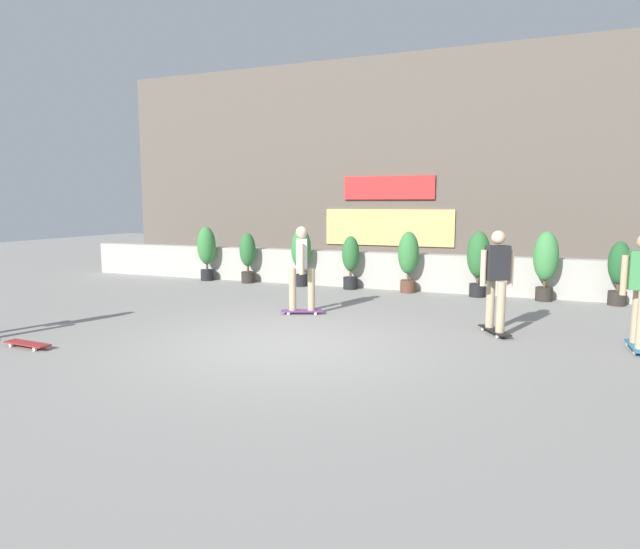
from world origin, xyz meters
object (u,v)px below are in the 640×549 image
object	(u,v)px
potted_plant_2	(301,253)
potted_plant_7	(619,269)
potted_plant_4	(408,257)
potted_plant_5	(478,259)
potted_plant_0	(207,249)
skateboard_near_camera	(27,344)
potted_plant_6	(546,261)
skater_far_right	(497,277)
potted_plant_3	(351,260)
skater_mid_plaza	(302,266)
potted_plant_1	(248,255)

from	to	relation	value
potted_plant_2	potted_plant_7	xyz separation A→B (m)	(7.24, 0.00, -0.11)
potted_plant_4	potted_plant_5	size ratio (longest dim) A/B	0.97
potted_plant_0	skateboard_near_camera	size ratio (longest dim) A/B	1.84
potted_plant_2	skateboard_near_camera	xyz separation A→B (m)	(-1.35, -7.04, -0.81)
potted_plant_0	potted_plant_6	world-z (taller)	potted_plant_6
skateboard_near_camera	skater_far_right	bearing A→B (deg)	28.28
potted_plant_3	potted_plant_6	size ratio (longest dim) A/B	0.87
potted_plant_7	skater_mid_plaza	size ratio (longest dim) A/B	0.79
potted_plant_2	skateboard_near_camera	bearing A→B (deg)	-100.86
potted_plant_3	potted_plant_4	distance (m)	1.46
potted_plant_3	potted_plant_7	distance (m)	5.90
potted_plant_7	skateboard_near_camera	world-z (taller)	potted_plant_7
potted_plant_3	potted_plant_5	size ratio (longest dim) A/B	0.88
potted_plant_3	potted_plant_1	bearing A→B (deg)	-180.00
potted_plant_3	skater_far_right	distance (m)	5.16
potted_plant_2	potted_plant_6	world-z (taller)	potted_plant_6
potted_plant_1	potted_plant_5	world-z (taller)	potted_plant_5
potted_plant_4	skateboard_near_camera	bearing A→B (deg)	-120.50
potted_plant_0	potted_plant_2	distance (m)	2.86
potted_plant_5	potted_plant_6	xyz separation A→B (m)	(1.42, 0.00, 0.02)
potted_plant_1	skateboard_near_camera	distance (m)	7.08
potted_plant_1	potted_plant_3	xyz separation A→B (m)	(2.91, 0.00, -0.01)
potted_plant_2	skater_far_right	bearing A→B (deg)	-35.66
potted_plant_5	skater_far_right	bearing A→B (deg)	-80.23
potted_plant_4	potted_plant_7	size ratio (longest dim) A/B	1.09
potted_plant_3	potted_plant_5	bearing A→B (deg)	-0.00
potted_plant_0	potted_plant_1	xyz separation A→B (m)	(1.29, -0.00, -0.11)
potted_plant_7	skateboard_near_camera	size ratio (longest dim) A/B	1.66
potted_plant_6	skater_far_right	distance (m)	3.69
skater_far_right	potted_plant_2	bearing A→B (deg)	144.34
potted_plant_2	potted_plant_3	xyz separation A→B (m)	(1.34, 0.00, -0.13)
potted_plant_7	skateboard_near_camera	distance (m)	11.13
potted_plant_1	skater_far_right	world-z (taller)	skater_far_right
skater_mid_plaza	skateboard_near_camera	distance (m)	4.77
potted_plant_2	potted_plant_5	bearing A→B (deg)	0.00
potted_plant_0	skater_mid_plaza	bearing A→B (deg)	-37.28
skater_far_right	potted_plant_3	bearing A→B (deg)	135.60
potted_plant_3	skater_mid_plaza	bearing A→B (deg)	-88.09
potted_plant_4	potted_plant_6	distance (m)	3.03
potted_plant_1	potted_plant_7	world-z (taller)	potted_plant_7
skater_mid_plaza	skater_far_right	bearing A→B (deg)	-5.19
skateboard_near_camera	potted_plant_6	bearing A→B (deg)	44.46
potted_plant_2	potted_plant_4	xyz separation A→B (m)	(2.80, 0.00, -0.02)
potted_plant_1	potted_plant_3	world-z (taller)	potted_plant_1
potted_plant_1	skater_mid_plaza	size ratio (longest dim) A/B	0.79
potted_plant_0	potted_plant_5	xyz separation A→B (m)	(7.26, -0.00, 0.01)
potted_plant_0	potted_plant_6	bearing A→B (deg)	-0.00
potted_plant_1	potted_plant_2	world-z (taller)	potted_plant_2
skateboard_near_camera	potted_plant_7	bearing A→B (deg)	39.33
potted_plant_4	skater_mid_plaza	world-z (taller)	skater_mid_plaza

